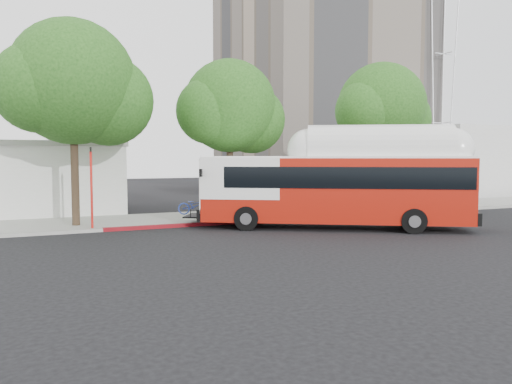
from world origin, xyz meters
TOP-DOWN VIEW (x-y plane):
  - ground at (0.00, 0.00)m, footprint 120.00×120.00m
  - sidewalk at (0.00, 6.50)m, footprint 60.00×5.00m
  - curb_strip at (0.00, 3.90)m, footprint 60.00×0.30m
  - red_curb_segment at (-3.00, 3.90)m, footprint 10.00×0.32m
  - street_tree_left at (-8.53, 5.56)m, footprint 6.67×5.80m
  - street_tree_mid at (-0.59, 6.06)m, footprint 5.75×5.00m
  - street_tree_right at (9.44, 5.86)m, footprint 6.21×5.40m
  - apartment_tower at (18.00, 28.00)m, footprint 18.00×18.00m
  - horizon_block at (30.00, 16.00)m, footprint 20.00×12.00m
  - transit_bus at (2.17, 0.42)m, footprint 12.42×8.83m
  - signal_pole at (-8.41, 4.15)m, footprint 0.11×0.36m

SIDE VIEW (x-z plane):
  - ground at x=0.00m, z-range 0.00..0.00m
  - sidewalk at x=0.00m, z-range 0.00..0.15m
  - curb_strip at x=0.00m, z-range 0.00..0.15m
  - red_curb_segment at x=-3.00m, z-range 0.00..0.16m
  - transit_bus at x=2.17m, z-range -0.13..3.77m
  - signal_pole at x=-8.41m, z-range 0.05..3.87m
  - horizon_block at x=30.00m, z-range 0.00..6.00m
  - street_tree_mid at x=-0.59m, z-range 1.60..10.22m
  - street_tree_right at x=9.44m, z-range 1.67..10.85m
  - street_tree_left at x=-8.53m, z-range 1.73..11.47m
  - apartment_tower at x=18.00m, z-range -0.88..36.12m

